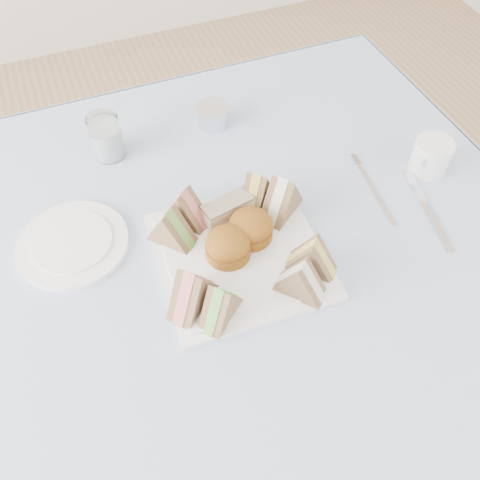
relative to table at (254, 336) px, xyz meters
name	(u,v)px	position (x,y,z in m)	size (l,w,h in m)	color
floor	(251,395)	(0.00, 0.00, -0.37)	(4.00, 4.00, 0.00)	#9E7751
table	(254,336)	(0.00, 0.00, 0.00)	(0.90, 0.90, 0.74)	brown
tablecloth	(258,239)	(0.00, 0.00, 0.37)	(1.02, 1.02, 0.01)	#ACBFD4
serving_plate	(240,256)	(-0.05, -0.03, 0.38)	(0.27, 0.27, 0.01)	white
sandwich_fl_a	(192,288)	(-0.15, -0.09, 0.43)	(0.09, 0.04, 0.08)	brown
sandwich_fl_b	(220,302)	(-0.12, -0.12, 0.42)	(0.08, 0.04, 0.07)	brown
sandwich_fr_a	(312,255)	(0.05, -0.10, 0.42)	(0.08, 0.04, 0.07)	brown
sandwich_fr_b	(301,278)	(0.01, -0.13, 0.42)	(0.08, 0.04, 0.07)	brown
sandwich_bl_a	(171,226)	(-0.14, 0.04, 0.43)	(0.08, 0.04, 0.07)	brown
sandwich_bl_b	(185,206)	(-0.11, 0.08, 0.43)	(0.09, 0.04, 0.08)	brown
sandwich_br_a	(282,196)	(0.06, 0.03, 0.43)	(0.09, 0.04, 0.08)	brown
sandwich_br_b	(257,189)	(0.02, 0.07, 0.42)	(0.08, 0.04, 0.07)	brown
scone_left	(228,245)	(-0.07, -0.02, 0.41)	(0.08, 0.08, 0.05)	brown
scone_right	(251,227)	(-0.02, 0.00, 0.41)	(0.08, 0.08, 0.05)	brown
pastry_slice	(227,210)	(-0.04, 0.06, 0.41)	(0.09, 0.04, 0.04)	beige
side_plate	(73,244)	(-0.31, 0.10, 0.38)	(0.19, 0.19, 0.01)	white
water_glass	(106,137)	(-0.19, 0.31, 0.42)	(0.06, 0.06, 0.09)	white
tea_strainer	(213,117)	(0.03, 0.32, 0.40)	(0.07, 0.07, 0.04)	silver
knife	(427,209)	(0.31, -0.05, 0.38)	(0.02, 0.20, 0.00)	silver
fork	(376,194)	(0.25, 0.01, 0.38)	(0.01, 0.16, 0.00)	silver
creamer_jug	(431,156)	(0.38, 0.04, 0.41)	(0.07, 0.07, 0.06)	white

